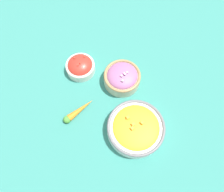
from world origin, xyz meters
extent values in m
plane|color=#337F75|center=(0.00, 0.00, 0.00)|extent=(3.00, 3.00, 0.00)
cylinder|color=beige|center=(0.08, -0.04, 0.03)|extent=(0.15, 0.15, 0.05)
torus|color=#997A4C|center=(0.08, -0.04, 0.05)|extent=(0.15, 0.15, 0.01)
ellipsoid|color=#9E5B8E|center=(0.08, -0.04, 0.05)|extent=(0.13, 0.13, 0.04)
cube|color=#C699C1|center=(0.08, -0.05, 0.08)|extent=(0.01, 0.01, 0.01)
cube|color=#C699C1|center=(0.05, -0.04, 0.08)|extent=(0.01, 0.01, 0.01)
cube|color=#C699C1|center=(0.08, -0.05, 0.08)|extent=(0.01, 0.01, 0.01)
cube|color=#C699C1|center=(0.08, -0.06, 0.08)|extent=(0.01, 0.01, 0.01)
cube|color=#C699C1|center=(0.08, -0.05, 0.08)|extent=(0.01, 0.01, 0.01)
cube|color=#C699C1|center=(0.07, -0.04, 0.08)|extent=(0.01, 0.01, 0.01)
cylinder|color=white|center=(-0.13, -0.10, 0.02)|extent=(0.22, 0.22, 0.05)
torus|color=slate|center=(-0.13, -0.10, 0.05)|extent=(0.22, 0.22, 0.01)
ellipsoid|color=orange|center=(-0.13, -0.10, 0.05)|extent=(0.18, 0.18, 0.03)
cube|color=#F4A828|center=(-0.14, -0.08, 0.07)|extent=(0.02, 0.02, 0.01)
cube|color=#F4A828|center=(-0.10, -0.06, 0.07)|extent=(0.01, 0.01, 0.01)
cube|color=#F4A828|center=(-0.13, -0.08, 0.07)|extent=(0.02, 0.02, 0.01)
cube|color=#F4A828|center=(-0.12, -0.12, 0.07)|extent=(0.02, 0.02, 0.01)
cylinder|color=silver|center=(0.13, 0.14, 0.02)|extent=(0.13, 0.13, 0.04)
torus|color=silver|center=(0.13, 0.14, 0.04)|extent=(0.13, 0.13, 0.01)
ellipsoid|color=red|center=(0.13, 0.14, 0.04)|extent=(0.11, 0.11, 0.06)
ellipsoid|color=red|center=(0.16, 0.12, 0.07)|extent=(0.01, 0.01, 0.01)
ellipsoid|color=red|center=(0.15, 0.17, 0.07)|extent=(0.01, 0.01, 0.01)
ellipsoid|color=red|center=(0.12, 0.14, 0.07)|extent=(0.01, 0.01, 0.01)
ellipsoid|color=red|center=(0.12, 0.15, 0.07)|extent=(0.01, 0.01, 0.01)
cone|color=orange|center=(-0.06, 0.12, 0.01)|extent=(0.10, 0.11, 0.03)
sphere|color=#4C9338|center=(-0.10, 0.18, 0.01)|extent=(0.03, 0.03, 0.03)
camera|label=1|loc=(-0.34, -0.02, 0.85)|focal=35.00mm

